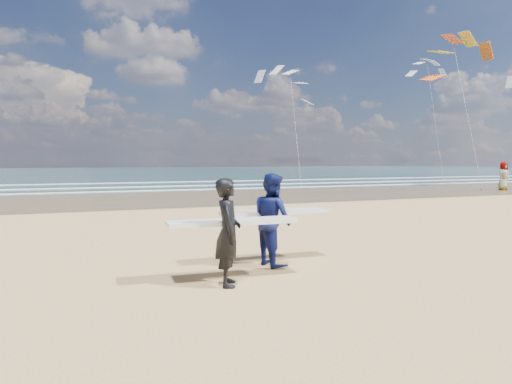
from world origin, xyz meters
name	(u,v)px	position (x,y,z in m)	size (l,w,h in m)	color
wet_sand_strip	(422,189)	(20.00, 18.00, 0.01)	(220.00, 12.00, 0.01)	#483A26
ocean	(207,171)	(20.00, 72.00, 0.01)	(220.00, 100.00, 0.02)	#1A363A
foam_breakers	(342,182)	(20.00, 28.10, 0.05)	(220.00, 11.70, 0.05)	white
surfer_near	(229,231)	(-0.25, 0.01, 0.88)	(2.23, 1.03, 1.73)	black
surfer_far	(273,219)	(0.98, 1.02, 0.89)	(2.21, 1.09, 1.77)	#0E1650
beachgoer_0	(503,176)	(24.48, 15.28, 0.96)	(0.93, 0.61, 1.91)	brown
kite_0	(462,88)	(23.60, 18.22, 7.23)	(6.89, 4.86, 12.33)	slate
kite_1	(294,115)	(13.93, 25.66, 5.59)	(5.45, 4.70, 10.30)	slate
kite_5	(433,109)	(34.02, 32.05, 7.57)	(5.28, 4.68, 14.24)	slate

